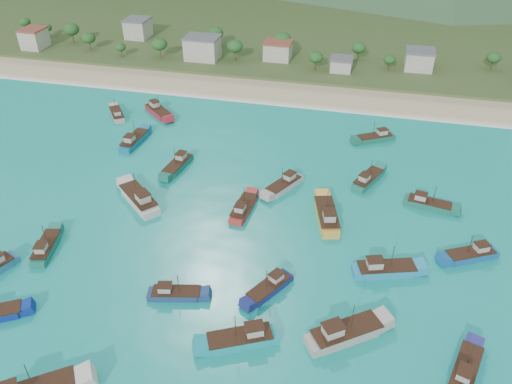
% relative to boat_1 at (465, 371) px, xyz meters
% --- Properties ---
extents(ground, '(600.00, 600.00, 0.00)m').
position_rel_boat_1_xyz_m(ground, '(-47.41, 16.80, -0.71)').
color(ground, '#0D9589').
rests_on(ground, ground).
extents(beach, '(400.00, 18.00, 1.20)m').
position_rel_boat_1_xyz_m(beach, '(-47.41, 95.80, -0.71)').
color(beach, beige).
rests_on(beach, ground).
extents(land, '(400.00, 110.00, 2.40)m').
position_rel_boat_1_xyz_m(land, '(-47.41, 156.80, -0.71)').
color(land, '#385123').
rests_on(land, ground).
extents(surf_line, '(400.00, 2.50, 0.08)m').
position_rel_boat_1_xyz_m(surf_line, '(-47.41, 86.30, -0.71)').
color(surf_line, white).
rests_on(surf_line, ground).
extents(village, '(211.52, 29.73, 7.52)m').
position_rel_boat_1_xyz_m(village, '(-44.58, 119.64, 4.11)').
color(village, beige).
rests_on(village, ground).
extents(vegetation, '(279.76, 25.51, 9.16)m').
position_rel_boat_1_xyz_m(vegetation, '(-45.19, 120.73, 4.51)').
color(vegetation, '#235623').
rests_on(vegetation, ground).
extents(boat_1, '(6.16, 10.69, 6.06)m').
position_rel_boat_1_xyz_m(boat_1, '(0.00, 0.00, 0.00)').
color(boat_1, navy).
rests_on(boat_1, ground).
extents(boat_2, '(8.06, 9.61, 5.77)m').
position_rel_boat_1_xyz_m(boat_2, '(-88.74, 67.18, -0.05)').
color(boat_2, '#AAA49A').
rests_on(boat_2, ground).
extents(boat_3, '(7.78, 10.81, 6.26)m').
position_rel_boat_1_xyz_m(boat_3, '(-34.94, 42.02, 0.04)').
color(boat_3, '#B5AEA6').
rests_on(boat_3, ground).
extents(boat_6, '(5.16, 10.42, 5.92)m').
position_rel_boat_1_xyz_m(boat_6, '(-75.53, 10.42, -0.03)').
color(boat_6, '#1C705E').
rests_on(boat_6, ground).
extents(boat_7, '(10.72, 9.99, 6.69)m').
position_rel_boat_1_xyz_m(boat_7, '(-77.69, 71.47, 0.11)').
color(boat_7, '#A7232E').
rests_on(boat_7, ground).
extents(boat_8, '(11.69, 7.94, 6.71)m').
position_rel_boat_1_xyz_m(boat_8, '(-33.43, -2.14, 0.12)').
color(boat_8, teal).
rests_on(boat_8, ground).
extents(boat_9, '(3.97, 11.34, 6.59)m').
position_rel_boat_1_xyz_m(boat_9, '(-77.08, 53.67, 0.10)').
color(boat_9, '#17688D').
rests_on(boat_9, ground).
extents(boat_11, '(12.45, 11.61, 7.78)m').
position_rel_boat_1_xyz_m(boat_11, '(-64.59, 29.02, 0.31)').
color(boat_11, beige).
rests_on(boat_11, ground).
extents(boat_12, '(12.03, 6.73, 6.82)m').
position_rel_boat_1_xyz_m(boat_12, '(-11.96, 18.93, 0.14)').
color(boat_12, teal).
rests_on(boat_12, ground).
extents(boat_13, '(4.62, 11.02, 6.31)m').
position_rel_boat_1_xyz_m(boat_13, '(-61.59, 44.59, 0.05)').
color(boat_13, '#1A6759').
rests_on(boat_13, ground).
extents(boat_14, '(10.49, 7.41, 6.06)m').
position_rel_boat_1_xyz_m(boat_14, '(3.73, 26.90, -0.00)').
color(boat_14, '#14579B').
rests_on(boat_14, ground).
extents(boat_18, '(12.49, 10.39, 7.48)m').
position_rel_boat_1_xyz_m(boat_18, '(-17.81, 2.61, 0.26)').
color(boat_18, '#A6A397').
rests_on(boat_18, ground).
extents(boat_19, '(10.45, 4.73, 5.96)m').
position_rel_boat_1_xyz_m(boat_19, '(-3.28, 42.00, -0.02)').
color(boat_19, '#196755').
rests_on(boat_19, ground).
extents(boat_20, '(10.39, 7.70, 6.05)m').
position_rel_boat_1_xyz_m(boat_20, '(-15.58, 69.82, -0.00)').
color(boat_20, '#1A634C').
rests_on(boat_20, ground).
extents(boat_21, '(3.85, 10.50, 6.08)m').
position_rel_boat_1_xyz_m(boat_21, '(-41.78, 31.32, 0.00)').
color(boat_21, '#B1302D').
rests_on(boat_21, ground).
extents(boat_23, '(7.42, 9.78, 5.72)m').
position_rel_boat_1_xyz_m(boat_23, '(-31.51, 9.82, -0.06)').
color(boat_23, navy).
rests_on(boat_23, ground).
extents(boat_24, '(7.24, 10.78, 6.18)m').
position_rel_boat_1_xyz_m(boat_24, '(-16.48, 48.84, 0.02)').
color(boat_24, '#1E6E5E').
rests_on(boat_24, ground).
extents(boat_28, '(6.79, 12.99, 7.36)m').
position_rel_boat_1_xyz_m(boat_28, '(-24.12, 32.46, 0.24)').
color(boat_28, gold).
rests_on(boat_28, ground).
extents(boat_30, '(9.67, 4.65, 5.50)m').
position_rel_boat_1_xyz_m(boat_30, '(-47.01, 4.75, -0.10)').
color(boat_30, navy).
rests_on(boat_30, ground).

